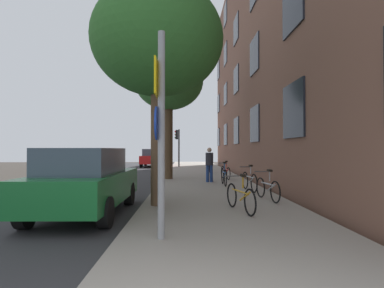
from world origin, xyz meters
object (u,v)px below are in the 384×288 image
object	(u,v)px
bicycle_1	(268,188)
bicycle_2	(249,181)
pedestrian_0	(209,162)
bicycle_0	(240,197)
tree_near	(158,41)
bicycle_4	(226,172)
car_0	(86,181)
bicycle_5	(210,167)
car_1	(153,158)
traffic_light	(178,141)
sign_post	(160,124)
bicycle_3	(224,176)
tree_far	(169,82)

from	to	relation	value
bicycle_1	bicycle_2	world-z (taller)	bicycle_2
bicycle_2	pedestrian_0	world-z (taller)	pedestrian_0
bicycle_0	tree_near	bearing A→B (deg)	156.61
bicycle_4	car_0	distance (m)	8.83
bicycle_4	pedestrian_0	size ratio (longest dim) A/B	1.06
bicycle_5	bicycle_2	bearing A→B (deg)	-84.66
tree_near	bicycle_5	bearing A→B (deg)	77.74
bicycle_5	car_1	world-z (taller)	car_1
traffic_light	bicycle_1	bearing A→B (deg)	-80.01
sign_post	tree_near	distance (m)	3.92
bicycle_2	car_1	distance (m)	17.76
car_0	tree_near	bearing A→B (deg)	22.68
tree_near	bicycle_5	distance (m)	11.58
traffic_light	car_1	world-z (taller)	traffic_light
bicycle_2	bicycle_5	distance (m)	7.97
traffic_light	bicycle_4	world-z (taller)	traffic_light
bicycle_1	traffic_light	bearing A→B (deg)	99.99
sign_post	car_0	bearing A→B (deg)	130.52
tree_near	bicycle_4	bearing A→B (deg)	68.25
bicycle_3	car_1	world-z (taller)	car_1
bicycle_0	bicycle_4	distance (m)	7.86
bicycle_0	car_0	size ratio (longest dim) A/B	0.41
bicycle_2	pedestrian_0	bearing A→B (deg)	112.35
bicycle_0	bicycle_1	xyz separation A→B (m)	(1.09, 1.55, 0.00)
bicycle_0	car_0	distance (m)	3.75
sign_post	traffic_light	bearing A→B (deg)	90.55
pedestrian_0	car_1	world-z (taller)	pedestrian_0
car_1	bicycle_5	bearing A→B (deg)	-63.47
bicycle_1	car_1	world-z (taller)	car_1
tree_far	traffic_light	bearing A→B (deg)	88.97
tree_near	sign_post	bearing A→B (deg)	-84.01
traffic_light	tree_near	world-z (taller)	tree_near
bicycle_1	bicycle_2	xyz separation A→B (m)	(-0.10, 2.01, 0.01)
bicycle_0	bicycle_4	size ratio (longest dim) A/B	1.01
bicycle_0	car_1	world-z (taller)	car_1
tree_far	bicycle_1	distance (m)	8.54
sign_post	tree_far	bearing A→B (deg)	92.23
tree_near	car_0	xyz separation A→B (m)	(-1.67, -0.70, -3.67)
bicycle_1	bicycle_2	size ratio (longest dim) A/B	0.99
pedestrian_0	car_1	distance (m)	14.63
sign_post	bicycle_5	distance (m)	13.85
tree_far	car_0	distance (m)	9.01
sign_post	pedestrian_0	world-z (taller)	sign_post
bicycle_2	bicycle_5	bearing A→B (deg)	95.34
bicycle_5	car_1	xyz separation A→B (m)	(-4.51, 9.03, 0.37)
bicycle_3	bicycle_5	bearing A→B (deg)	90.40
tree_near	car_1	bearing A→B (deg)	96.40
traffic_light	bicycle_2	world-z (taller)	traffic_light
bicycle_4	bicycle_0	bearing A→B (deg)	-95.19
bicycle_1	bicycle_2	distance (m)	2.01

